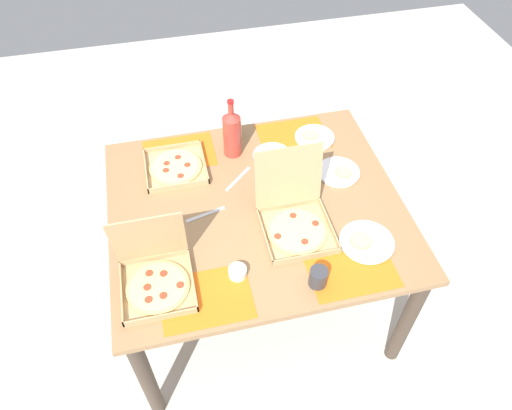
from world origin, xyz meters
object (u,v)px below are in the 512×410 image
object	(u,v)px
pizza_box_corner_left	(176,167)
plate_far_right	(314,137)
cup_clear_right	(318,277)
pizza_box_corner_right	(156,276)
cup_red	(234,130)
soda_bottle	(232,133)
condiment_bowl	(238,272)
pizza_box_edge_far	(295,219)
plate_far_left	(366,242)
plate_middle	(339,172)
plate_near_left	(272,156)

from	to	relation	value
pizza_box_corner_left	plate_far_right	distance (m)	0.74
cup_clear_right	plate_far_right	bearing A→B (deg)	73.16
pizza_box_corner_right	cup_red	size ratio (longest dim) A/B	3.04
soda_bottle	cup_red	distance (m)	0.14
condiment_bowl	plate_far_right	bearing A→B (deg)	52.82
condiment_bowl	pizza_box_edge_far	bearing A→B (deg)	33.21
plate_far_right	cup_red	size ratio (longest dim) A/B	1.97
pizza_box_edge_far	plate_far_right	distance (m)	0.61
pizza_box_corner_right	pizza_box_edge_far	distance (m)	0.64
soda_bottle	pizza_box_edge_far	bearing A→B (deg)	-72.24
plate_far_left	cup_red	bearing A→B (deg)	116.75
pizza_box_edge_far	plate_middle	xyz separation A→B (m)	(0.30, 0.27, -0.04)
pizza_box_edge_far	soda_bottle	world-z (taller)	pizza_box_edge_far
pizza_box_corner_left	pizza_box_edge_far	bearing A→B (deg)	-45.79
plate_far_right	soda_bottle	world-z (taller)	soda_bottle
pizza_box_corner_left	condiment_bowl	world-z (taller)	condiment_bowl
plate_far_left	soda_bottle	distance (m)	0.84
pizza_box_corner_left	plate_middle	distance (m)	0.80
plate_far_right	plate_far_left	bearing A→B (deg)	-89.39
plate_middle	pizza_box_corner_right	bearing A→B (deg)	-154.97
soda_bottle	pizza_box_corner_right	bearing A→B (deg)	-122.70
pizza_box_corner_right	cup_red	xyz separation A→B (m)	(0.48, 0.82, 0.00)
pizza_box_corner_left	plate_near_left	size ratio (longest dim) A/B	1.48
plate_far_left	pizza_box_edge_far	bearing A→B (deg)	149.23
plate_near_left	pizza_box_corner_right	bearing A→B (deg)	-135.84
plate_middle	cup_clear_right	size ratio (longest dim) A/B	2.42
soda_bottle	cup_clear_right	size ratio (longest dim) A/B	3.72
plate_near_left	plate_far_right	bearing A→B (deg)	19.83
plate_near_left	plate_far_left	world-z (taller)	plate_far_left
soda_bottle	plate_middle	bearing A→B (deg)	-29.28
plate_far_right	soda_bottle	bearing A→B (deg)	-178.77
pizza_box_edge_far	plate_far_left	bearing A→B (deg)	-30.77
pizza_box_corner_right	plate_far_right	bearing A→B (deg)	38.63
pizza_box_corner_left	plate_far_left	size ratio (longest dim) A/B	1.24
plate_middle	cup_red	distance (m)	0.59
condiment_bowl	plate_near_left	bearing A→B (deg)	64.32
plate_far_left	cup_red	size ratio (longest dim) A/B	2.25
plate_far_right	pizza_box_edge_far	bearing A→B (deg)	-115.84
plate_near_left	plate_middle	xyz separation A→B (m)	(0.29, -0.19, 0.00)
pizza_box_edge_far	soda_bottle	distance (m)	0.57
plate_near_left	soda_bottle	world-z (taller)	soda_bottle
pizza_box_corner_right	cup_clear_right	world-z (taller)	pizza_box_corner_right
pizza_box_edge_far	plate_far_left	distance (m)	0.32
pizza_box_corner_left	pizza_box_corner_right	bearing A→B (deg)	-103.06
cup_red	plate_far_left	bearing A→B (deg)	-63.25
pizza_box_corner_right	soda_bottle	world-z (taller)	soda_bottle
cup_red	condiment_bowl	size ratio (longest dim) A/B	1.40
pizza_box_corner_left	soda_bottle	distance (m)	0.33
cup_red	pizza_box_corner_right	bearing A→B (deg)	-120.60
pizza_box_corner_right	cup_red	distance (m)	0.95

